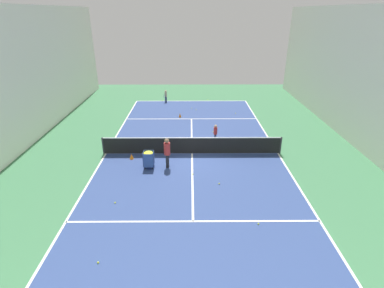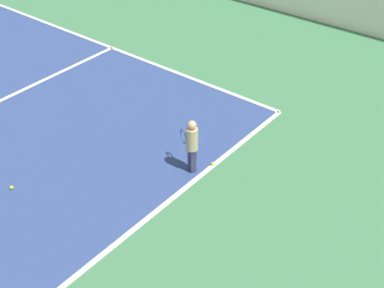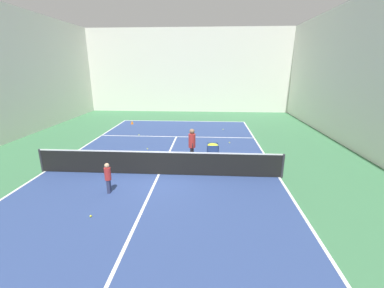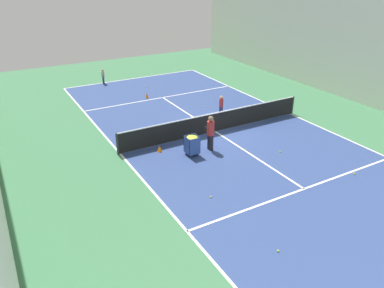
% 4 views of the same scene
% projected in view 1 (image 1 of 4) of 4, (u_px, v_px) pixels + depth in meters
% --- Properties ---
extents(ground_plane, '(37.44, 37.44, 0.00)m').
position_uv_depth(ground_plane, '(192.00, 154.00, 18.12)').
color(ground_plane, '#3D754C').
extents(court_playing_area, '(10.45, 23.26, 0.00)m').
position_uv_depth(court_playing_area, '(192.00, 154.00, 18.12)').
color(court_playing_area, navy).
rests_on(court_playing_area, ground).
extents(line_baseline_near, '(10.45, 0.10, 0.00)m').
position_uv_depth(line_baseline_near, '(191.00, 101.00, 28.75)').
color(line_baseline_near, white).
rests_on(line_baseline_near, ground).
extents(line_sideline_left, '(0.10, 23.26, 0.00)m').
position_uv_depth(line_sideline_left, '(278.00, 153.00, 18.15)').
color(line_sideline_left, white).
rests_on(line_sideline_left, ground).
extents(line_sideline_right, '(0.10, 23.26, 0.00)m').
position_uv_depth(line_sideline_right, '(106.00, 154.00, 18.09)').
color(line_sideline_right, white).
rests_on(line_sideline_right, ground).
extents(line_service_near, '(10.45, 0.10, 0.00)m').
position_uv_depth(line_service_near, '(191.00, 119.00, 23.97)').
color(line_service_near, white).
rests_on(line_service_near, ground).
extents(line_service_far, '(10.45, 0.10, 0.00)m').
position_uv_depth(line_service_far, '(193.00, 221.00, 12.28)').
color(line_service_far, white).
rests_on(line_service_far, ground).
extents(line_centre_service, '(0.10, 12.79, 0.00)m').
position_uv_depth(line_centre_service, '(192.00, 154.00, 18.12)').
color(line_centre_service, white).
rests_on(line_centre_service, ground).
extents(hall_enclosure_left, '(0.15, 33.74, 8.30)m').
position_uv_depth(hall_enclosure_left, '(380.00, 85.00, 16.50)').
color(hall_enclosure_left, silver).
rests_on(hall_enclosure_left, ground).
extents(hall_enclosure_right, '(0.15, 33.74, 8.30)m').
position_uv_depth(hall_enclosure_right, '(2.00, 86.00, 16.37)').
color(hall_enclosure_right, silver).
rests_on(hall_enclosure_right, ground).
extents(tennis_net, '(10.75, 0.10, 1.07)m').
position_uv_depth(tennis_net, '(192.00, 145.00, 17.90)').
color(tennis_net, '#2D2D33').
rests_on(tennis_net, ground).
extents(player_near_baseline, '(0.32, 0.56, 1.10)m').
position_uv_depth(player_near_baseline, '(166.00, 95.00, 28.25)').
color(player_near_baseline, '#2D3351').
rests_on(player_near_baseline, ground).
extents(coach_at_net, '(0.34, 0.66, 1.69)m').
position_uv_depth(coach_at_net, '(167.00, 151.00, 16.21)').
color(coach_at_net, black).
rests_on(coach_at_net, ground).
extents(child_midcourt, '(0.26, 0.26, 1.19)m').
position_uv_depth(child_midcourt, '(215.00, 132.00, 19.51)').
color(child_midcourt, '#2D3351').
rests_on(child_midcourt, ground).
extents(ball_cart, '(0.56, 0.56, 0.95)m').
position_uv_depth(ball_cart, '(148.00, 156.00, 16.27)').
color(ball_cart, '#2D478C').
rests_on(ball_cart, ground).
extents(training_cone_1, '(0.21, 0.21, 0.35)m').
position_uv_depth(training_cone_1, '(180.00, 115.00, 24.29)').
color(training_cone_1, orange).
rests_on(training_cone_1, ground).
extents(training_cone_2, '(0.24, 0.24, 0.32)m').
position_uv_depth(training_cone_2, '(131.00, 156.00, 17.41)').
color(training_cone_2, orange).
rests_on(training_cone_2, ground).
extents(tennis_ball_0, '(0.07, 0.07, 0.07)m').
position_uv_depth(tennis_ball_0, '(193.00, 174.00, 15.77)').
color(tennis_ball_0, yellow).
rests_on(tennis_ball_0, ground).
extents(tennis_ball_1, '(0.07, 0.07, 0.07)m').
position_uv_depth(tennis_ball_1, '(208.00, 100.00, 29.04)').
color(tennis_ball_1, yellow).
rests_on(tennis_ball_1, ground).
extents(tennis_ball_2, '(0.07, 0.07, 0.07)m').
position_uv_depth(tennis_ball_2, '(115.00, 203.00, 13.42)').
color(tennis_ball_2, yellow).
rests_on(tennis_ball_2, ground).
extents(tennis_ball_3, '(0.07, 0.07, 0.07)m').
position_uv_depth(tennis_ball_3, '(98.00, 262.00, 10.22)').
color(tennis_ball_3, yellow).
rests_on(tennis_ball_3, ground).
extents(tennis_ball_4, '(0.07, 0.07, 0.07)m').
position_uv_depth(tennis_ball_4, '(162.00, 101.00, 28.70)').
color(tennis_ball_4, yellow).
rests_on(tennis_ball_4, ground).
extents(tennis_ball_5, '(0.07, 0.07, 0.07)m').
position_uv_depth(tennis_ball_5, '(213.00, 132.00, 21.29)').
color(tennis_ball_5, yellow).
rests_on(tennis_ball_5, ground).
extents(tennis_ball_6, '(0.07, 0.07, 0.07)m').
position_uv_depth(tennis_ball_6, '(219.00, 184.00, 14.90)').
color(tennis_ball_6, yellow).
rests_on(tennis_ball_6, ground).
extents(tennis_ball_7, '(0.07, 0.07, 0.07)m').
position_uv_depth(tennis_ball_7, '(192.00, 108.00, 26.51)').
color(tennis_ball_7, yellow).
rests_on(tennis_ball_7, ground).
extents(tennis_ball_8, '(0.07, 0.07, 0.07)m').
position_uv_depth(tennis_ball_8, '(196.00, 110.00, 26.05)').
color(tennis_ball_8, yellow).
rests_on(tennis_ball_8, ground).
extents(tennis_ball_9, '(0.07, 0.07, 0.07)m').
position_uv_depth(tennis_ball_9, '(236.00, 113.00, 25.19)').
color(tennis_ball_9, yellow).
rests_on(tennis_ball_9, ground).
extents(tennis_ball_10, '(0.07, 0.07, 0.07)m').
position_uv_depth(tennis_ball_10, '(258.00, 224.00, 12.09)').
color(tennis_ball_10, yellow).
rests_on(tennis_ball_10, ground).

